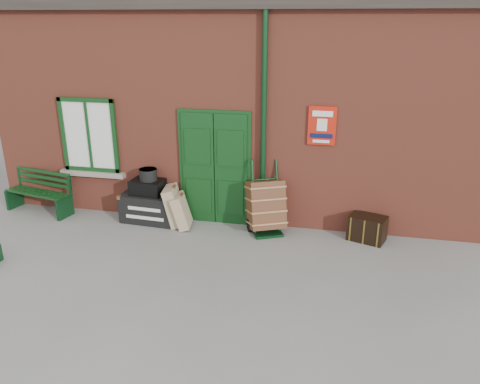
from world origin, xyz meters
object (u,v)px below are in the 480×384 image
(bench, at_px, (40,191))
(houdini_trunk, at_px, (151,207))
(porter_trolley, at_px, (266,206))
(dark_trunk, at_px, (367,228))

(bench, relative_size, houdini_trunk, 1.33)
(houdini_trunk, distance_m, porter_trolley, 2.34)
(houdini_trunk, bearing_deg, bench, -175.89)
(bench, bearing_deg, houdini_trunk, 12.35)
(bench, distance_m, dark_trunk, 6.69)
(houdini_trunk, relative_size, porter_trolley, 0.84)
(houdini_trunk, relative_size, dark_trunk, 1.77)
(bench, height_order, porter_trolley, porter_trolley)
(houdini_trunk, xyz_separation_m, porter_trolley, (2.33, -0.02, 0.24))
(bench, xyz_separation_m, porter_trolley, (4.80, -0.00, 0.07))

